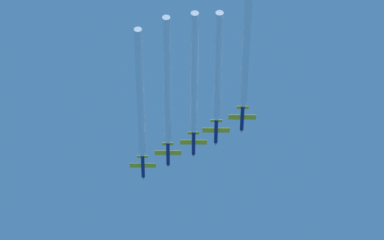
{
  "coord_description": "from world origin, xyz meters",
  "views": [
    {
      "loc": [
        -1.53,
        -250.91,
        2.15
      ],
      "look_at": [
        -0.13,
        -9.72,
        237.06
      ],
      "focal_mm": 108.58,
      "sensor_mm": 36.0,
      "label": 1
    }
  ],
  "objects_px": {
    "jet_lead": "(143,167)",
    "jet_fourth_echelon": "(216,132)",
    "jet_second_echelon": "(168,154)",
    "jet_third_echelon": "(194,144)",
    "jet_fifth_echelon": "(242,119)"
  },
  "relations": [
    {
      "from": "jet_lead",
      "to": "jet_fourth_echelon",
      "type": "height_order",
      "value": "jet_lead"
    },
    {
      "from": "jet_second_echelon",
      "to": "jet_lead",
      "type": "bearing_deg",
      "value": 139.93
    },
    {
      "from": "jet_second_echelon",
      "to": "jet_third_echelon",
      "type": "bearing_deg",
      "value": -34.62
    },
    {
      "from": "jet_lead",
      "to": "jet_fifth_echelon",
      "type": "bearing_deg",
      "value": -40.54
    },
    {
      "from": "jet_second_echelon",
      "to": "jet_fourth_echelon",
      "type": "relative_size",
      "value": 1.0
    },
    {
      "from": "jet_third_echelon",
      "to": "jet_fourth_echelon",
      "type": "bearing_deg",
      "value": -44.25
    },
    {
      "from": "jet_fifth_echelon",
      "to": "jet_lead",
      "type": "bearing_deg",
      "value": 139.46
    },
    {
      "from": "jet_fourth_echelon",
      "to": "jet_fifth_echelon",
      "type": "bearing_deg",
      "value": -43.12
    },
    {
      "from": "jet_lead",
      "to": "jet_third_echelon",
      "type": "distance_m",
      "value": 19.42
    },
    {
      "from": "jet_third_echelon",
      "to": "jet_fifth_echelon",
      "type": "height_order",
      "value": "jet_third_echelon"
    },
    {
      "from": "jet_second_echelon",
      "to": "jet_fifth_echelon",
      "type": "height_order",
      "value": "jet_second_echelon"
    },
    {
      "from": "jet_second_echelon",
      "to": "jet_fifth_echelon",
      "type": "xyz_separation_m",
      "value": [
        21.54,
        -18.54,
        -3.01
      ]
    },
    {
      "from": "jet_lead",
      "to": "jet_fourth_echelon",
      "type": "xyz_separation_m",
      "value": [
        21.92,
        -18.15,
        -2.41
      ]
    },
    {
      "from": "jet_third_echelon",
      "to": "jet_second_echelon",
      "type": "bearing_deg",
      "value": 145.38
    },
    {
      "from": "jet_fourth_echelon",
      "to": "jet_fifth_echelon",
      "type": "xyz_separation_m",
      "value": [
        7.36,
        -6.89,
        -1.34
      ]
    }
  ]
}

